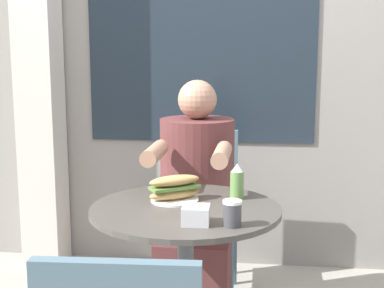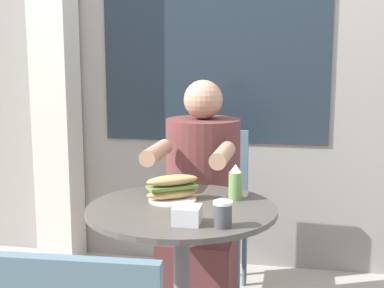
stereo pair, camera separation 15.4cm
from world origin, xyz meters
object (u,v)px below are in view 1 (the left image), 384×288
(diner_chair, at_px, (204,196))
(seated_diner, at_px, (196,220))
(cafe_table, at_px, (186,257))
(sandwich_on_plate, at_px, (175,189))
(drink_cup, at_px, (232,213))
(condiment_bottle, at_px, (237,182))

(diner_chair, height_order, seated_diner, seated_diner)
(cafe_table, height_order, sandwich_on_plate, sandwich_on_plate)
(cafe_table, bearing_deg, drink_cup, -47.89)
(diner_chair, bearing_deg, condiment_bottle, 105.70)
(sandwich_on_plate, distance_m, condiment_bottle, 0.24)
(cafe_table, bearing_deg, diner_chair, 91.24)
(drink_cup, bearing_deg, seated_diner, 105.22)
(diner_chair, distance_m, seated_diner, 0.35)
(cafe_table, relative_size, drink_cup, 8.34)
(seated_diner, height_order, condiment_bottle, seated_diner)
(diner_chair, bearing_deg, seated_diner, 90.40)
(cafe_table, xyz_separation_m, diner_chair, (-0.02, 0.89, -0.01))
(drink_cup, bearing_deg, diner_chair, 100.39)
(condiment_bottle, bearing_deg, seated_diner, 116.85)
(diner_chair, relative_size, sandwich_on_plate, 4.16)
(drink_cup, xyz_separation_m, condiment_bottle, (0.00, 0.34, 0.02))
(diner_chair, relative_size, condiment_bottle, 6.29)
(diner_chair, height_order, drink_cup, diner_chair)
(drink_cup, bearing_deg, sandwich_on_plate, 130.13)
(sandwich_on_plate, relative_size, condiment_bottle, 1.51)
(diner_chair, relative_size, drink_cup, 10.05)
(seated_diner, bearing_deg, cafe_table, 92.84)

